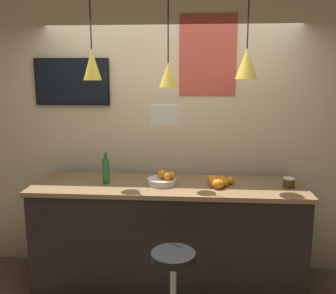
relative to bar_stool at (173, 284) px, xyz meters
The scene contains 13 objects.
back_wall 1.54m from the bar_stool, 94.50° to the left, with size 8.00×0.06×2.90m.
service_counter 0.71m from the bar_stool, 97.46° to the left, with size 2.50×0.70×1.03m.
bar_stool is the anchor object (origin of this frame).
fruit_bowl 0.94m from the bar_stool, 101.56° to the left, with size 0.27×0.27×0.14m.
orange_pile 0.99m from the bar_stool, 61.20° to the left, with size 0.25×0.26×0.09m.
juice_bottle 1.19m from the bar_stool, 134.55° to the left, with size 0.07×0.07×0.29m.
spread_jar 1.36m from the bar_stool, 34.12° to the left, with size 0.11×0.11×0.09m.
pendant_lamp_left 1.98m from the bar_stool, 137.08° to the left, with size 0.16×0.16×0.83m.
pendant_lamp_middle 1.74m from the bar_stool, 97.27° to the left, with size 0.16×0.16×0.89m.
pendant_lamp_right 1.92m from the bar_stool, 50.64° to the left, with size 0.19×0.19×0.81m.
mounted_tv 2.17m from the bar_stool, 134.57° to the left, with size 0.76×0.04×0.47m.
hanging_menu_board 1.34m from the bar_stool, 103.14° to the left, with size 0.24×0.01×0.17m.
wall_poster 2.11m from the bar_stool, 76.71° to the left, with size 0.55×0.01×0.77m.
Camera 1 is at (0.24, -2.71, 2.03)m, focal length 40.00 mm.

